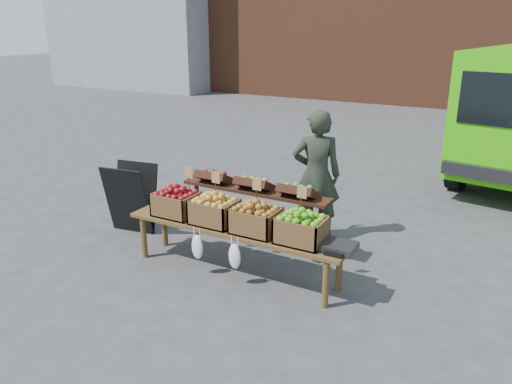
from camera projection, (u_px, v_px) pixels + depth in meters
The scene contains 11 objects.
ground at pixel (296, 268), 5.97m from camera, with size 80.00×80.00×0.00m, color #434346.
grey_building at pixel (133, 6), 22.05m from camera, with size 8.00×3.00×7.00m, color gray.
vendor at pixel (316, 175), 6.56m from camera, with size 0.64×0.42×1.76m, color #282F22.
chalkboard_sign at pixel (131, 198), 6.88m from camera, with size 0.64×0.36×0.98m, color black, non-canonical shape.
back_table at pixel (255, 210), 6.36m from camera, with size 2.10×0.44×1.04m, color #321A0F, non-canonical shape.
display_bench at pixel (235, 250), 5.78m from camera, with size 2.70×0.56×0.57m, color brown, non-canonical shape.
crate_golden_apples at pixel (176, 204), 6.02m from camera, with size 0.50×0.40×0.28m, color #750804, non-canonical shape.
crate_russet_pears at pixel (214, 212), 5.77m from camera, with size 0.50×0.40×0.28m, color gold, non-canonical shape.
crate_red_apples at pixel (256, 221), 5.51m from camera, with size 0.50×0.40×0.28m, color #A47127, non-canonical shape.
crate_green_apples at pixel (301, 230), 5.26m from camera, with size 0.50×0.40×0.28m, color #4D8B15, non-canonical shape.
weighing_scale at pixel (339, 247), 5.10m from camera, with size 0.34×0.30×0.08m, color black.
Camera 1 is at (2.19, -4.92, 2.78)m, focal length 35.00 mm.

